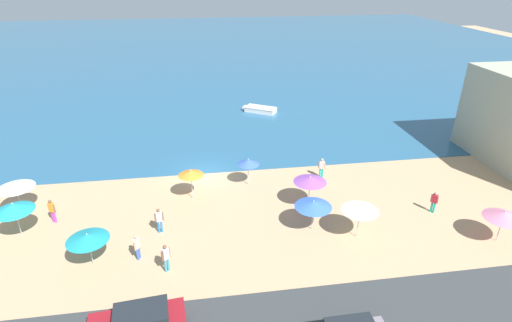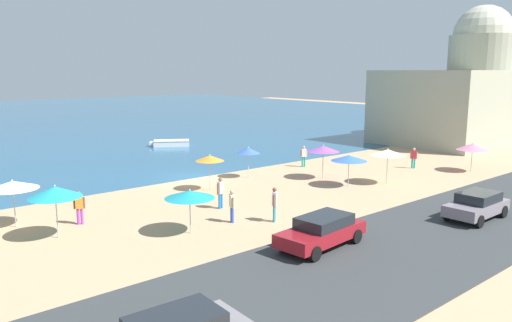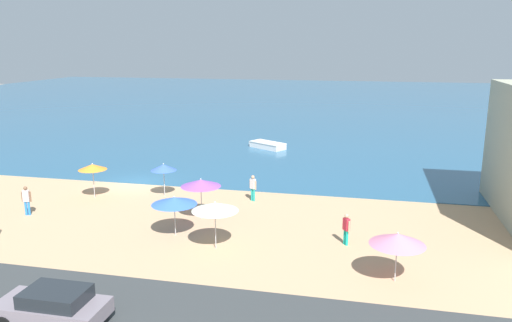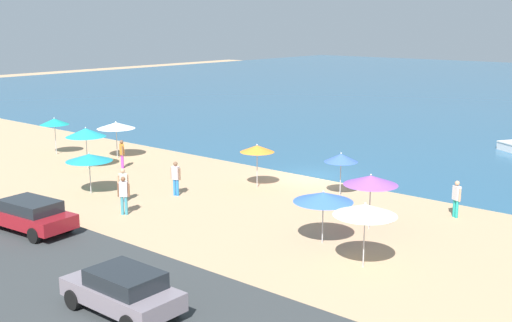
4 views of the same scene
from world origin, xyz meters
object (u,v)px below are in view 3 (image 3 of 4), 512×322
(beach_umbrella_2, at_px, (215,207))
(bather_1, at_px, (253,187))
(beach_umbrella_5, at_px, (164,167))
(beach_umbrella_8, at_px, (398,239))
(beach_umbrella_9, at_px, (93,167))
(bather_4, at_px, (27,199))
(skiff_nearshore, at_px, (267,145))
(beach_umbrella_7, at_px, (174,201))
(beach_umbrella_3, at_px, (201,183))
(parked_car_1, at_px, (53,306))
(bather_3, at_px, (346,227))

(beach_umbrella_2, distance_m, bather_1, 8.07)
(beach_umbrella_5, bearing_deg, beach_umbrella_2, -52.21)
(beach_umbrella_8, relative_size, beach_umbrella_9, 1.00)
(bather_4, bearing_deg, skiff_nearshore, 65.68)
(beach_umbrella_9, relative_size, skiff_nearshore, 0.59)
(beach_umbrella_7, bearing_deg, bather_1, 68.48)
(beach_umbrella_9, bearing_deg, beach_umbrella_5, 17.78)
(beach_umbrella_7, relative_size, beach_umbrella_9, 1.02)
(beach_umbrella_2, height_order, beach_umbrella_5, beach_umbrella_2)
(beach_umbrella_3, bearing_deg, skiff_nearshore, 90.74)
(beach_umbrella_9, distance_m, parked_car_1, 15.89)
(parked_car_1, bearing_deg, beach_umbrella_5, 98.60)
(beach_umbrella_2, relative_size, parked_car_1, 0.62)
(bather_3, bearing_deg, beach_umbrella_9, 165.24)
(beach_umbrella_2, xyz_separation_m, bather_3, (6.29, 1.91, -1.26))
(parked_car_1, height_order, skiff_nearshore, parked_car_1)
(beach_umbrella_3, distance_m, beach_umbrella_9, 8.55)
(beach_umbrella_2, relative_size, beach_umbrella_3, 1.01)
(beach_umbrella_5, height_order, beach_umbrella_7, beach_umbrella_5)
(parked_car_1, bearing_deg, beach_umbrella_3, 82.92)
(beach_umbrella_9, relative_size, parked_car_1, 0.60)
(bather_1, bearing_deg, bather_3, -44.20)
(bather_1, distance_m, bather_4, 13.69)
(beach_umbrella_2, bearing_deg, beach_umbrella_3, 117.73)
(beach_umbrella_5, height_order, bather_4, beach_umbrella_5)
(beach_umbrella_9, distance_m, skiff_nearshore, 20.01)
(beach_umbrella_9, distance_m, bather_3, 17.23)
(beach_umbrella_9, bearing_deg, bather_3, -14.76)
(beach_umbrella_8, distance_m, parked_car_1, 13.74)
(beach_umbrella_3, height_order, beach_umbrella_7, beach_umbrella_3)
(beach_umbrella_3, relative_size, beach_umbrella_8, 1.03)
(beach_umbrella_8, height_order, skiff_nearshore, beach_umbrella_8)
(beach_umbrella_9, bearing_deg, bather_4, -117.68)
(parked_car_1, relative_size, skiff_nearshore, 0.98)
(beach_umbrella_8, bearing_deg, bather_1, 131.33)
(beach_umbrella_3, xyz_separation_m, bather_3, (8.38, -2.07, -1.24))
(beach_umbrella_9, xyz_separation_m, bather_1, (10.38, 1.69, -1.15))
(beach_umbrella_2, bearing_deg, bather_4, 169.42)
(beach_umbrella_3, distance_m, beach_umbrella_7, 2.83)
(beach_umbrella_9, height_order, parked_car_1, beach_umbrella_9)
(beach_umbrella_2, relative_size, bather_1, 1.43)
(beach_umbrella_5, xyz_separation_m, skiff_nearshore, (3.60, 16.87, -1.63))
(bather_1, distance_m, bather_3, 8.70)
(beach_umbrella_2, distance_m, beach_umbrella_9, 12.09)
(beach_umbrella_2, relative_size, beach_umbrella_5, 1.08)
(beach_umbrella_3, height_order, skiff_nearshore, beach_umbrella_3)
(beach_umbrella_7, bearing_deg, parked_car_1, -95.96)
(beach_umbrella_5, distance_m, beach_umbrella_8, 17.28)
(beach_umbrella_3, bearing_deg, bather_4, -170.87)
(beach_umbrella_7, height_order, bather_1, beach_umbrella_7)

